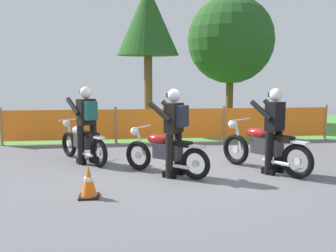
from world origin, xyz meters
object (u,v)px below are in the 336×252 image
Objects in this scene: traffic_cone at (89,182)px; motorcycle_trailing at (83,142)px; motorcycle_third at (264,147)px; motorcycle_lead at (165,152)px; rider_lead at (174,128)px; rider_trailing at (87,120)px; rider_third at (274,127)px.

motorcycle_trailing is at bearing 98.66° from traffic_cone.
traffic_cone is (-3.38, -1.31, -0.23)m from motorcycle_third.
motorcycle_lead is at bearing -162.61° from motorcycle_trailing.
rider_lead reaches higher than motorcycle_lead.
traffic_cone is (-1.35, -1.24, -0.18)m from motorcycle_lead.
rider_lead is (0.17, -0.13, 0.51)m from motorcycle_lead.
motorcycle_third is 1.06× the size of rider_trailing.
rider_lead is at bearing -162.69° from motorcycle_trailing.
motorcycle_third is at bearing -142.03° from rider_trailing.
motorcycle_lead is 2.03m from motorcycle_third.
traffic_cone is at bearing 80.88° from motorcycle_lead.
motorcycle_lead is 0.88× the size of motorcycle_third.
motorcycle_third is 3.63m from traffic_cone.
rider_lead reaches higher than traffic_cone.
motorcycle_third is (2.03, 0.07, 0.04)m from motorcycle_lead.
motorcycle_trailing is (-1.74, 1.30, 0.00)m from motorcycle_lead.
rider_third is at bearing -140.86° from rider_lead.
rider_trailing is at bearing 2.94° from rider_lead.
motorcycle_third reaches higher than motorcycle_lead.
motorcycle_lead is at bearing 56.36° from motorcycle_third.
rider_third reaches higher than motorcycle_lead.
rider_trailing reaches higher than motorcycle_lead.
rider_lead is 1.98m from rider_third.
traffic_cone is at bearing 74.54° from rider_lead.
rider_lead is 2.00m from traffic_cone.
motorcycle_lead is 0.94× the size of rider_lead.
rider_lead is at bearing 55.31° from rider_third.
rider_third is at bearing -143.86° from rider_trailing.
motorcycle_trailing is 0.97× the size of rider_lead.
rider_third is (3.89, -1.40, 0.47)m from motorcycle_trailing.
rider_lead is (-1.86, -0.20, 0.46)m from motorcycle_third.
rider_lead is at bearing 60.48° from motorcycle_third.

